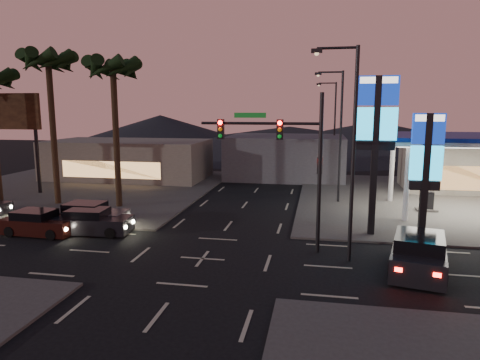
% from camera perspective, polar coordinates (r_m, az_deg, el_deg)
% --- Properties ---
extents(ground, '(140.00, 140.00, 0.00)m').
position_cam_1_polar(ground, '(21.26, -5.03, -10.41)').
color(ground, black).
rests_on(ground, ground).
extents(corner_lot_ne, '(24.00, 24.00, 0.12)m').
position_cam_1_polar(corner_lot_ne, '(37.48, 26.70, -2.55)').
color(corner_lot_ne, '#47443F').
rests_on(corner_lot_ne, ground).
extents(corner_lot_nw, '(24.00, 24.00, 0.12)m').
position_cam_1_polar(corner_lot_nw, '(41.87, -20.47, -0.97)').
color(corner_lot_nw, '#47443F').
rests_on(corner_lot_nw, ground).
extents(gas_station, '(12.20, 8.20, 5.47)m').
position_cam_1_polar(gas_station, '(33.05, 29.24, 4.57)').
color(gas_station, silver).
rests_on(gas_station, ground).
extents(convenience_store, '(10.00, 6.00, 4.00)m').
position_cam_1_polar(convenience_store, '(42.48, 27.64, 1.34)').
color(convenience_store, '#726B5B').
rests_on(convenience_store, ground).
extents(pylon_sign_tall, '(2.20, 0.35, 9.00)m').
position_cam_1_polar(pylon_sign_tall, '(24.94, 17.71, 7.14)').
color(pylon_sign_tall, black).
rests_on(pylon_sign_tall, ground).
extents(pylon_sign_short, '(1.60, 0.35, 7.00)m').
position_cam_1_polar(pylon_sign_short, '(24.52, 23.60, 2.69)').
color(pylon_sign_short, black).
rests_on(pylon_sign_short, ground).
extents(traffic_signal_mast, '(6.10, 0.39, 8.00)m').
position_cam_1_polar(traffic_signal_mast, '(21.39, 5.99, 4.09)').
color(traffic_signal_mast, black).
rests_on(traffic_signal_mast, ground).
extents(pedestal_signal, '(0.32, 0.39, 4.30)m').
position_cam_1_polar(pedestal_signal, '(26.57, 10.52, 0.02)').
color(pedestal_signal, black).
rests_on(pedestal_signal, ground).
extents(streetlight_near, '(2.14, 0.25, 10.00)m').
position_cam_1_polar(streetlight_near, '(20.34, 14.37, 4.95)').
color(streetlight_near, black).
rests_on(streetlight_near, ground).
extents(streetlight_mid, '(2.14, 0.25, 10.00)m').
position_cam_1_polar(streetlight_mid, '(33.30, 12.94, 6.66)').
color(streetlight_mid, black).
rests_on(streetlight_mid, ground).
extents(streetlight_far, '(2.14, 0.25, 10.00)m').
position_cam_1_polar(streetlight_far, '(47.29, 12.27, 7.45)').
color(streetlight_far, black).
rests_on(streetlight_far, ground).
extents(palm_a, '(4.41, 4.41, 10.86)m').
position_cam_1_polar(palm_a, '(32.24, -16.54, 13.03)').
color(palm_a, black).
rests_on(palm_a, ground).
extents(palm_b, '(4.41, 4.41, 11.46)m').
position_cam_1_polar(palm_b, '(34.81, -24.14, 13.21)').
color(palm_b, black).
rests_on(palm_b, ground).
extents(billboard, '(6.00, 0.30, 8.50)m').
position_cam_1_polar(billboard, '(41.39, -28.52, 7.12)').
color(billboard, black).
rests_on(billboard, ground).
extents(building_far_west, '(16.00, 8.00, 4.00)m').
position_cam_1_polar(building_far_west, '(45.89, -14.63, 2.65)').
color(building_far_west, '#726B5B').
rests_on(building_far_west, ground).
extents(building_far_mid, '(12.00, 9.00, 4.40)m').
position_cam_1_polar(building_far_mid, '(45.65, 6.15, 3.12)').
color(building_far_mid, '#4C4C51').
rests_on(building_far_mid, ground).
extents(hill_left, '(40.00, 40.00, 6.00)m').
position_cam_1_polar(hill_left, '(84.99, -10.54, 6.48)').
color(hill_left, black).
rests_on(hill_left, ground).
extents(hill_right, '(50.00, 50.00, 5.00)m').
position_cam_1_polar(hill_right, '(79.96, 17.47, 5.67)').
color(hill_right, black).
rests_on(hill_right, ground).
extents(hill_center, '(60.00, 60.00, 4.00)m').
position_cam_1_polar(hill_center, '(79.60, 6.62, 5.66)').
color(hill_center, black).
rests_on(hill_center, ground).
extents(car_lane_a_front, '(4.60, 2.18, 1.46)m').
position_cam_1_polar(car_lane_a_front, '(26.53, -19.13, -5.32)').
color(car_lane_a_front, black).
rests_on(car_lane_a_front, ground).
extents(car_lane_a_mid, '(4.42, 1.99, 1.42)m').
position_cam_1_polar(car_lane_a_mid, '(27.50, -25.28, -5.25)').
color(car_lane_a_mid, black).
rests_on(car_lane_a_mid, ground).
extents(car_lane_b_front, '(4.64, 2.00, 1.50)m').
position_cam_1_polar(car_lane_b_front, '(28.08, -19.48, -4.50)').
color(car_lane_b_front, '#5F5F61').
rests_on(car_lane_b_front, ground).
extents(suv_station, '(3.29, 5.56, 1.74)m').
position_cam_1_polar(suv_station, '(21.07, 22.72, -8.99)').
color(suv_station, black).
rests_on(suv_station, ground).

